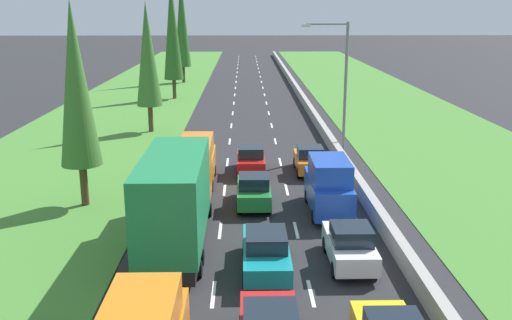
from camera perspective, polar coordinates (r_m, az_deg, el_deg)
name	(u,v)px	position (r m, az deg, el deg)	size (l,w,h in m)	color
ground_plane	(250,99)	(64.20, -0.62, 6.14)	(300.00, 300.00, 0.00)	#28282B
grass_verge_left	(137,99)	(65.31, -11.85, 6.00)	(14.00, 140.00, 0.04)	#478433
grass_verge_right	(377,98)	(65.91, 12.03, 6.07)	(14.00, 140.00, 0.04)	#478433
median_barrier	(301,95)	(64.44, 4.49, 6.51)	(0.44, 120.00, 0.85)	#9E9B93
lane_markings	(250,99)	(64.20, -0.62, 6.15)	(3.64, 116.00, 0.01)	white
green_box_truck_left_lane	(177,197)	(24.31, -7.92, -3.67)	(2.46, 9.40, 4.18)	black
orange_van_left_lane_third	(197,160)	(32.99, -5.92, -0.02)	(1.96, 4.90, 2.82)	orange
white_hatchback_right_lane	(350,245)	(23.04, 9.37, -8.40)	(1.74, 3.90, 1.72)	white
teal_sedan_centre_lane	(266,251)	(22.30, 1.01, -9.08)	(1.82, 4.50, 1.64)	teal
blue_van_right_lane	(329,186)	(28.36, 7.29, -2.58)	(1.96, 4.90, 2.82)	#1E47B7
green_hatchback_centre_lane	(254,191)	(29.23, -0.22, -3.07)	(1.74, 3.90, 1.72)	#237A33
orange_hatchback_right_lane	(309,160)	(35.24, 5.38, 0.03)	(1.74, 3.90, 1.72)	orange
red_hatchback_centre_lane	(251,160)	(35.09, -0.53, 0.03)	(1.74, 3.90, 1.72)	red
poplar_tree_second	(76,85)	(29.50, -17.58, 7.16)	(2.06, 2.06, 10.38)	#4C3823
poplar_tree_third	(148,55)	(46.86, -10.81, 10.32)	(2.06, 2.06, 10.47)	#4C3823
poplar_tree_fourth	(172,29)	(64.15, -8.39, 12.83)	(2.13, 2.13, 13.15)	#4C3823
poplar_tree_fifth	(182,21)	(78.25, -7.44, 13.62)	(2.16, 2.16, 14.21)	#4C3823
street_light_mast	(341,78)	(39.69, 8.48, 8.09)	(3.20, 0.28, 9.00)	gray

